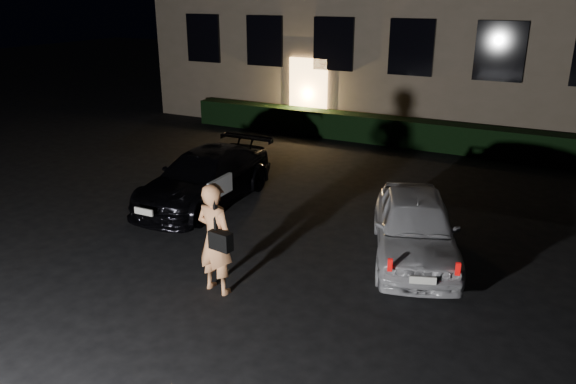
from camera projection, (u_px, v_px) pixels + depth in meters
The scene contains 5 objects.
ground at pixel (212, 293), 9.14m from camera, with size 80.00×80.00×0.00m, color black.
hedge at pixel (401, 132), 17.77m from camera, with size 15.00×0.70×0.85m, color black.
sedan at pixel (205, 177), 12.87m from camera, with size 1.86×4.27×1.20m.
hatch at pixel (415, 227), 10.16m from camera, with size 2.56×3.85×1.22m.
man at pixel (215, 238), 8.89m from camera, with size 0.78×0.53×1.86m.
Camera 1 is at (4.80, -6.58, 4.63)m, focal length 35.00 mm.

